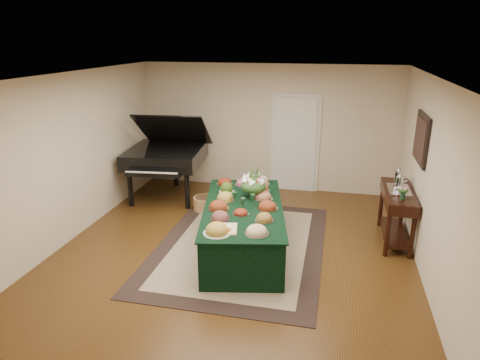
% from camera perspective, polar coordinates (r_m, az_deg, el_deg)
% --- Properties ---
extents(ground, '(6.00, 6.00, 0.00)m').
position_cam_1_polar(ground, '(6.97, -0.55, -8.99)').
color(ground, black).
rests_on(ground, ground).
extents(area_rug, '(2.62, 3.67, 0.01)m').
position_cam_1_polar(area_rug, '(7.01, 0.08, -8.73)').
color(area_rug, black).
rests_on(area_rug, ground).
extents(kitchen_doorway, '(1.05, 0.07, 2.10)m').
position_cam_1_polar(kitchen_doorway, '(9.28, 7.31, 4.72)').
color(kitchen_doorway, beige).
rests_on(kitchen_doorway, ground).
extents(buffet_table, '(1.67, 2.72, 0.75)m').
position_cam_1_polar(buffet_table, '(6.74, 0.44, -6.41)').
color(buffet_table, black).
rests_on(buffet_table, ground).
extents(food_platters, '(1.24, 2.44, 0.14)m').
position_cam_1_polar(food_platters, '(6.60, 0.20, -2.98)').
color(food_platters, beige).
rests_on(food_platters, buffet_table).
extents(cutting_board, '(0.43, 0.43, 0.10)m').
position_cam_1_polar(cutting_board, '(5.82, -2.21, -6.26)').
color(cutting_board, tan).
rests_on(cutting_board, buffet_table).
extents(green_goblets, '(0.37, 0.30, 0.18)m').
position_cam_1_polar(green_goblets, '(6.58, 0.43, -2.69)').
color(green_goblets, '#15361E').
rests_on(green_goblets, buffet_table).
extents(floral_centerpiece, '(0.42, 0.42, 0.42)m').
position_cam_1_polar(floral_centerpiece, '(6.87, 1.84, -0.35)').
color(floral_centerpiece, '#15361E').
rests_on(floral_centerpiece, buffet_table).
extents(grand_piano, '(1.70, 1.91, 1.80)m').
position_cam_1_polar(grand_piano, '(8.95, -9.81, 3.32)').
color(grand_piano, black).
rests_on(grand_piano, ground).
extents(wicker_basket, '(0.42, 0.42, 0.26)m').
position_cam_1_polar(wicker_basket, '(8.37, -4.80, -3.16)').
color(wicker_basket, '#A67042').
rests_on(wicker_basket, ground).
extents(mahogany_sideboard, '(0.45, 1.36, 0.88)m').
position_cam_1_polar(mahogany_sideboard, '(7.36, 20.28, -2.78)').
color(mahogany_sideboard, black).
rests_on(mahogany_sideboard, ground).
extents(tea_service, '(0.34, 0.58, 0.30)m').
position_cam_1_polar(tea_service, '(7.38, 20.44, -0.15)').
color(tea_service, silver).
rests_on(tea_service, mahogany_sideboard).
extents(pink_bouquet, '(0.17, 0.17, 0.21)m').
position_cam_1_polar(pink_bouquet, '(6.89, 20.95, -1.30)').
color(pink_bouquet, '#15361E').
rests_on(pink_bouquet, mahogany_sideboard).
extents(wall_painting, '(0.05, 0.95, 0.75)m').
position_cam_1_polar(wall_painting, '(7.10, 23.00, 5.13)').
color(wall_painting, black).
rests_on(wall_painting, ground).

